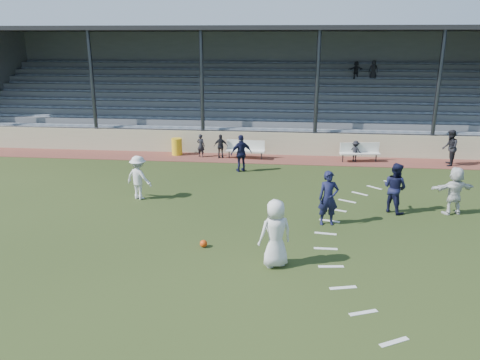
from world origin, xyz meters
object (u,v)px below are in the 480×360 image
Objects in this scene: bench_left at (245,148)px; trash_bin at (177,147)px; player_white_lead at (275,233)px; official at (450,148)px; player_navy_lead at (328,198)px; bench_right at (360,150)px; football at (204,244)px.

bench_left is 3.73m from trash_bin.
official is at bearing -150.60° from player_white_lead.
player_navy_lead is at bearing -142.82° from player_white_lead.
bench_right is 8.83m from player_navy_lead.
trash_bin is at bearing 179.19° from bench_left.
official reaches higher than bench_left.
player_white_lead is 1.03× the size of player_navy_lead.
player_white_lead is at bearing -117.06° from bench_right.
bench_right is at bearing -133.42° from player_white_lead.
trash_bin reaches higher than football.
official is at bearing 3.22° from bench_left.
bench_left is 0.99× the size of bench_right.
official is (6.45, 8.24, -0.03)m from player_navy_lead.
player_navy_lead is (3.59, -8.54, 0.34)m from bench_left.
player_white_lead reaches higher than trash_bin.
player_navy_lead reaches higher than official.
official is (10.28, 10.46, 0.79)m from football.
player_navy_lead is (3.83, 2.22, 0.82)m from football.
bench_right is at bearing -80.74° from official.
bench_left is 10.04m from official.
football is 0.12× the size of player_navy_lead.
bench_left is at bearing 88.72° from football.
trash_bin is at bearing -79.45° from official.
bench_right is at bearing 60.75° from football.
player_navy_lead is (-2.20, -8.54, 0.34)m from bench_right.
official is at bearing 43.52° from player_navy_lead.
bench_right is at bearing 4.97° from bench_left.
player_white_lead is (-3.85, -11.71, 0.37)m from bench_right.
football is 0.12× the size of player_white_lead.
bench_left and bench_right have the same top height.
player_white_lead reaches higher than player_navy_lead.
trash_bin is 0.48× the size of player_navy_lead.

